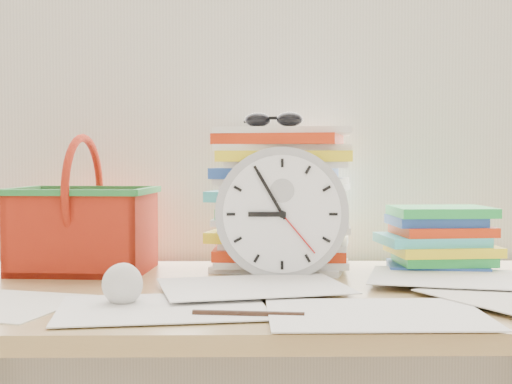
{
  "coord_description": "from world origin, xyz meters",
  "views": [
    {
      "loc": [
        -0.04,
        0.3,
        0.98
      ],
      "look_at": [
        -0.02,
        1.6,
        0.93
      ],
      "focal_mm": 50.0,
      "sensor_mm": 36.0,
      "label": 1
    }
  ],
  "objects_px": {
    "book_stack": "(437,240)",
    "basket": "(84,205)",
    "desk": "(266,328)",
    "clock": "(281,213)",
    "paper_stack": "(281,199)"
  },
  "relations": [
    {
      "from": "paper_stack",
      "to": "clock",
      "type": "xyz_separation_m",
      "value": [
        -0.01,
        -0.13,
        -0.02
      ]
    },
    {
      "from": "book_stack",
      "to": "clock",
      "type": "bearing_deg",
      "value": -167.28
    },
    {
      "from": "desk",
      "to": "book_stack",
      "type": "distance_m",
      "value": 0.43
    },
    {
      "from": "desk",
      "to": "basket",
      "type": "xyz_separation_m",
      "value": [
        -0.38,
        0.2,
        0.22
      ]
    },
    {
      "from": "book_stack",
      "to": "desk",
      "type": "bearing_deg",
      "value": -153.64
    },
    {
      "from": "desk",
      "to": "clock",
      "type": "distance_m",
      "value": 0.23
    },
    {
      "from": "clock",
      "to": "paper_stack",
      "type": "bearing_deg",
      "value": 87.41
    },
    {
      "from": "paper_stack",
      "to": "clock",
      "type": "bearing_deg",
      "value": -92.59
    },
    {
      "from": "book_stack",
      "to": "basket",
      "type": "relative_size",
      "value": 0.84
    },
    {
      "from": "desk",
      "to": "clock",
      "type": "height_order",
      "value": "clock"
    },
    {
      "from": "clock",
      "to": "book_stack",
      "type": "bearing_deg",
      "value": 12.72
    },
    {
      "from": "clock",
      "to": "basket",
      "type": "bearing_deg",
      "value": 166.7
    },
    {
      "from": "clock",
      "to": "book_stack",
      "type": "distance_m",
      "value": 0.34
    },
    {
      "from": "book_stack",
      "to": "basket",
      "type": "xyz_separation_m",
      "value": [
        -0.74,
        0.02,
        0.07
      ]
    },
    {
      "from": "desk",
      "to": "book_stack",
      "type": "relative_size",
      "value": 5.93
    }
  ]
}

